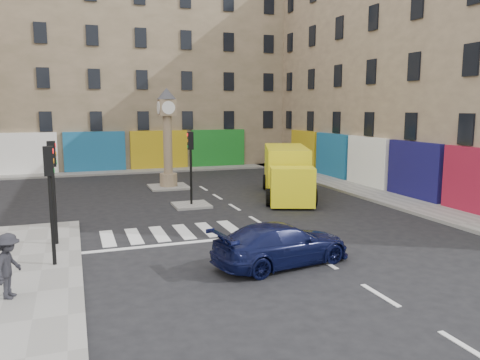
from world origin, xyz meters
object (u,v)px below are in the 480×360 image
traffic_light_left_far (53,176)px  clock_pillar (167,132)px  yellow_van (287,172)px  pedestrian_dark (9,266)px  navy_sedan (282,244)px  traffic_light_left_near (50,186)px  traffic_light_island (191,156)px

traffic_light_left_far → clock_pillar: (6.30, 11.40, 0.93)m
clock_pillar → yellow_van: (5.87, -4.97, -2.18)m
clock_pillar → traffic_light_left_far: bearing=-118.9°
yellow_van → pedestrian_dark: bearing=-118.8°
navy_sedan → pedestrian_dark: bearing=82.6°
traffic_light_left_near → navy_sedan: size_ratio=0.79×
traffic_light_left_far → yellow_van: bearing=27.8°
navy_sedan → traffic_light_left_near: bearing=63.5°
traffic_light_island → traffic_light_left_near: bearing=-128.9°
pedestrian_dark → traffic_light_island: bearing=-17.6°
traffic_light_island → traffic_light_left_far: bearing=-139.4°
traffic_light_left_far → navy_sedan: traffic_light_left_far is taller
traffic_light_left_far → navy_sedan: 8.38m
traffic_light_left_far → pedestrian_dark: traffic_light_left_far is taller
yellow_van → traffic_light_left_far: bearing=-131.5°
traffic_light_left_near → yellow_van: 15.08m
traffic_light_left_near → traffic_light_island: bearing=51.1°
traffic_light_left_near → clock_pillar: clock_pillar is taller
pedestrian_dark → yellow_van: bearing=-31.6°
clock_pillar → pedestrian_dark: (-7.28, -16.20, -2.55)m
traffic_light_island → pedestrian_dark: 12.64m
traffic_light_island → pedestrian_dark: bearing=-125.5°
traffic_light_left_near → pedestrian_dark: bearing=-112.2°
traffic_light_left_far → clock_pillar: clock_pillar is taller
navy_sedan → yellow_van: (5.29, 10.80, 0.69)m
traffic_light_island → clock_pillar: size_ratio=0.61×
traffic_light_left_near → pedestrian_dark: 3.06m
traffic_light_island → clock_pillar: bearing=90.0°
clock_pillar → navy_sedan: (0.58, -15.77, -2.87)m
traffic_light_left_far → clock_pillar: size_ratio=0.61×
yellow_van → traffic_light_left_near: bearing=-123.4°
traffic_light_left_near → navy_sedan: bearing=-16.1°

